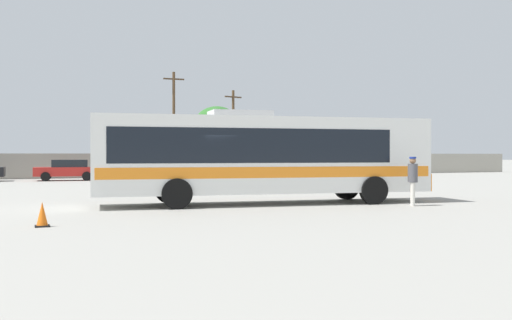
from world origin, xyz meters
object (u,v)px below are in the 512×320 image
at_px(coach_bus_white_orange, 261,155).
at_px(attendant_by_bus_door, 413,178).
at_px(parked_car_second_red, 67,169).
at_px(parked_car_third_red, 144,168).
at_px(roadside_tree_midleft, 124,131).
at_px(utility_pole_far, 233,131).
at_px(parked_car_rightmost_grey, 212,168).
at_px(roadside_tree_midright, 217,126).
at_px(traffic_cone_on_apron, 42,215).
at_px(utility_pole_near, 174,122).

height_order(coach_bus_white_orange, attendant_by_bus_door, coach_bus_white_orange).
relative_size(parked_car_second_red, parked_car_third_red, 1.05).
height_order(attendant_by_bus_door, parked_car_second_red, attendant_by_bus_door).
distance_m(parked_car_third_red, roadside_tree_midleft, 9.88).
bearing_deg(utility_pole_far, attendant_by_bus_door, -98.61).
bearing_deg(parked_car_rightmost_grey, coach_bus_white_orange, -103.57).
distance_m(roadside_tree_midright, traffic_cone_on_apron, 40.59).
height_order(utility_pole_far, traffic_cone_on_apron, utility_pole_far).
height_order(parked_car_rightmost_grey, roadside_tree_midleft, roadside_tree_midleft).
height_order(utility_pole_near, roadside_tree_midright, utility_pole_near).
height_order(parked_car_rightmost_grey, traffic_cone_on_apron, parked_car_rightmost_grey).
xyz_separation_m(parked_car_second_red, roadside_tree_midleft, (5.56, 9.90, 3.19)).
bearing_deg(traffic_cone_on_apron, utility_pole_near, 70.45).
height_order(attendant_by_bus_door, utility_pole_near, utility_pole_near).
relative_size(attendant_by_bus_door, roadside_tree_midright, 0.27).
bearing_deg(parked_car_second_red, parked_car_rightmost_grey, 1.05).
xyz_separation_m(parked_car_third_red, utility_pole_near, (3.54, 4.88, 3.83)).
xyz_separation_m(parked_car_second_red, parked_car_rightmost_grey, (10.81, 0.20, -0.01)).
relative_size(coach_bus_white_orange, utility_pole_near, 1.43).
bearing_deg(roadside_tree_midright, attendant_by_bus_door, -96.96).
xyz_separation_m(parked_car_second_red, parked_car_third_red, (5.50, 0.54, 0.01)).
bearing_deg(utility_pole_near, traffic_cone_on_apron, -109.55).
relative_size(coach_bus_white_orange, parked_car_third_red, 2.95).
distance_m(parked_car_third_red, utility_pole_near, 7.14).
xyz_separation_m(parked_car_rightmost_grey, utility_pole_far, (4.02, 6.34, 3.24)).
distance_m(coach_bus_white_orange, utility_pole_near, 28.92).
bearing_deg(attendant_by_bus_door, traffic_cone_on_apron, -173.71).
xyz_separation_m(coach_bus_white_orange, traffic_cone_on_apron, (-7.75, -4.15, -1.53)).
height_order(attendant_by_bus_door, parked_car_third_red, attendant_by_bus_door).
relative_size(parked_car_rightmost_grey, utility_pole_near, 0.46).
bearing_deg(parked_car_third_red, utility_pole_near, 54.00).
relative_size(roadside_tree_midleft, traffic_cone_on_apron, 8.62).
distance_m(parked_car_second_red, roadside_tree_midright, 17.50).
bearing_deg(roadside_tree_midleft, roadside_tree_midright, -2.89).
bearing_deg(utility_pole_near, coach_bus_white_orange, -97.69).
bearing_deg(coach_bus_white_orange, roadside_tree_midleft, 89.36).
bearing_deg(roadside_tree_midleft, utility_pole_far, -19.92).
height_order(parked_car_second_red, parked_car_third_red, parked_car_third_red).
bearing_deg(attendant_by_bus_door, roadside_tree_midright, 83.04).
bearing_deg(utility_pole_far, roadside_tree_midright, 101.46).
bearing_deg(parked_car_third_red, roadside_tree_midleft, 89.63).
bearing_deg(parked_car_rightmost_grey, parked_car_third_red, 176.26).
height_order(utility_pole_near, traffic_cone_on_apron, utility_pole_near).
bearing_deg(coach_bus_white_orange, parked_car_rightmost_grey, 76.43).
xyz_separation_m(parked_car_rightmost_grey, roadside_tree_midleft, (-5.26, 9.70, 3.19)).
bearing_deg(coach_bus_white_orange, roadside_tree_midright, 74.47).
relative_size(parked_car_second_red, utility_pole_far, 0.59).
height_order(coach_bus_white_orange, roadside_tree_midright, roadside_tree_midright).
height_order(utility_pole_near, utility_pole_far, utility_pole_near).
distance_m(parked_car_second_red, parked_car_rightmost_grey, 10.81).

